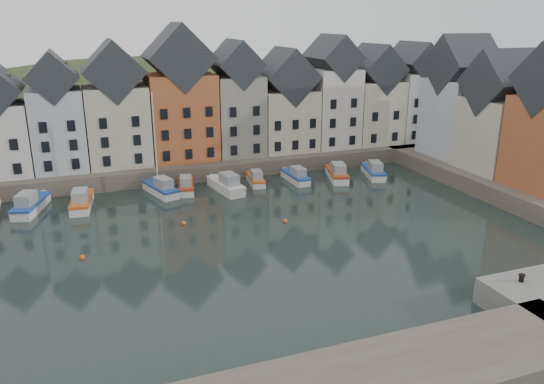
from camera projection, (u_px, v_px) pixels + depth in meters
ground at (245, 249)px, 48.50m from camera, size 260.00×260.00×0.00m
far_quay at (180, 161)px, 74.91m from camera, size 90.00×16.00×2.00m
right_quay at (533, 187)px, 63.17m from camera, size 14.00×54.00×2.00m
hillside at (160, 223)px, 103.95m from camera, size 153.60×70.40×64.00m
far_terrace at (204, 106)px, 71.76m from camera, size 72.37×8.16×17.78m
right_terrace at (503, 115)px, 64.91m from camera, size 8.30×24.25×16.36m
mooring_buoys at (189, 233)px, 51.87m from camera, size 20.50×5.50×0.50m
boat_b at (30, 205)px, 57.72m from camera, size 4.04×7.18×2.63m
boat_c at (82, 202)px, 58.91m from camera, size 2.92×6.86×2.55m
boat_d at (161, 188)px, 63.48m from camera, size 3.74×6.75×12.32m
boat_e at (186, 186)px, 64.80m from camera, size 2.90×6.12×2.26m
boat_f at (226, 185)px, 64.65m from camera, size 3.26×7.22×2.67m
boat_g at (256, 179)px, 67.73m from camera, size 2.40×5.60×2.08m
boat_h at (296, 177)px, 68.65m from camera, size 1.97×5.95×2.27m
boat_i at (337, 174)px, 69.58m from camera, size 3.88×7.03×2.58m
boat_j at (374, 171)px, 70.82m from camera, size 3.68×6.67×2.44m
mooring_bollard at (522, 278)px, 38.18m from camera, size 0.48×0.48×0.56m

